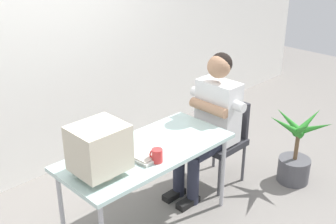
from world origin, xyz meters
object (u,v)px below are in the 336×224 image
at_px(office_chair, 222,136).
at_px(potted_plant, 295,156).
at_px(desk, 147,155).
at_px(keyboard, 133,153).
at_px(desk_mug, 157,155).
at_px(person_seated, 211,118).
at_px(crt_monitor, 99,148).

relative_size(office_chair, potted_plant, 1.06).
distance_m(office_chair, potted_plant, 0.75).
distance_m(desk, office_chair, 1.03).
relative_size(keyboard, desk_mug, 4.13).
distance_m(office_chair, person_seated, 0.31).
height_order(office_chair, desk_mug, desk_mug).
bearing_deg(desk, office_chair, 2.12).
distance_m(keyboard, potted_plant, 1.77).
height_order(potted_plant, desk_mug, desk_mug).
relative_size(desk, crt_monitor, 3.75).
height_order(office_chair, person_seated, person_seated).
xyz_separation_m(crt_monitor, person_seated, (1.31, 0.08, -0.22)).
xyz_separation_m(crt_monitor, keyboard, (0.34, 0.05, -0.20)).
relative_size(potted_plant, desk_mug, 7.40).
bearing_deg(desk, person_seated, 2.58).
height_order(desk, crt_monitor, crt_monitor).
bearing_deg(potted_plant, crt_monitor, 166.74).
bearing_deg(keyboard, office_chair, 1.51).
bearing_deg(desk, keyboard, 177.09).
bearing_deg(crt_monitor, keyboard, 8.53).
distance_m(crt_monitor, desk_mug, 0.46).
bearing_deg(person_seated, keyboard, -178.21).
bearing_deg(person_seated, desk, -177.42).
height_order(crt_monitor, potted_plant, crt_monitor).
relative_size(crt_monitor, keyboard, 0.88).
xyz_separation_m(desk, office_chair, (1.01, 0.04, -0.20)).
bearing_deg(crt_monitor, desk, 5.25).
bearing_deg(potted_plant, desk, 161.19).
distance_m(crt_monitor, office_chair, 1.56).
xyz_separation_m(keyboard, person_seated, (0.97, 0.03, -0.02)).
distance_m(desk, crt_monitor, 0.55).
distance_m(desk, desk_mug, 0.23).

